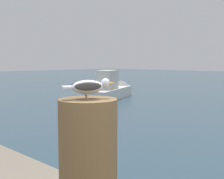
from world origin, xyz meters
The scene contains 3 objects.
mooring_post centered at (-1.06, -0.37, 1.56)m, with size 0.42×0.42×0.85m, color brown.
seagull centered at (-1.06, -0.36, 2.08)m, with size 0.22×0.37×0.14m.
boat_white centered at (-11.99, 11.31, 0.49)m, with size 3.37×5.65×1.96m.
Camera 1 is at (0.51, -1.76, 2.26)m, focal length 47.59 mm.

